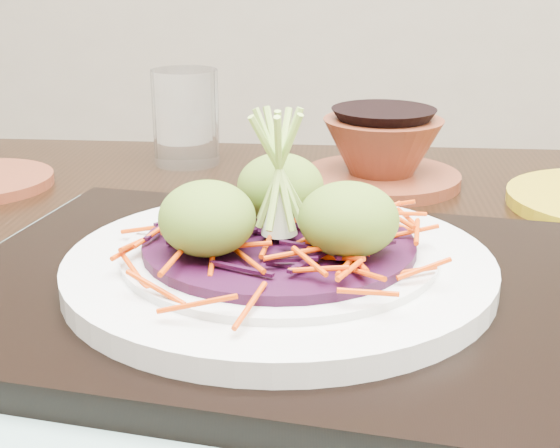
{
  "coord_description": "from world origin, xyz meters",
  "views": [
    {
      "loc": [
        -0.03,
        -0.42,
        0.98
      ],
      "look_at": [
        -0.04,
        0.06,
        0.82
      ],
      "focal_mm": 50.0,
      "sensor_mm": 36.0,
      "label": 1
    }
  ],
  "objects_px": {
    "serving_tray": "(279,291)",
    "terracotta_bowl_set": "(382,155)",
    "water_glass": "(186,117)",
    "white_plate": "(279,264)",
    "dining_table": "(251,397)"
  },
  "relations": [
    {
      "from": "dining_table",
      "to": "serving_tray",
      "type": "relative_size",
      "value": 3.03
    },
    {
      "from": "dining_table",
      "to": "white_plate",
      "type": "relative_size",
      "value": 4.66
    },
    {
      "from": "dining_table",
      "to": "serving_tray",
      "type": "xyz_separation_m",
      "value": [
        0.02,
        -0.06,
        0.11
      ]
    },
    {
      "from": "serving_tray",
      "to": "white_plate",
      "type": "xyz_separation_m",
      "value": [
        -0.0,
        0.0,
        0.02
      ]
    },
    {
      "from": "serving_tray",
      "to": "dining_table",
      "type": "bearing_deg",
      "value": 124.61
    },
    {
      "from": "serving_tray",
      "to": "terracotta_bowl_set",
      "type": "height_order",
      "value": "terracotta_bowl_set"
    },
    {
      "from": "water_glass",
      "to": "terracotta_bowl_set",
      "type": "bearing_deg",
      "value": -20.75
    },
    {
      "from": "white_plate",
      "to": "terracotta_bowl_set",
      "type": "height_order",
      "value": "terracotta_bowl_set"
    },
    {
      "from": "dining_table",
      "to": "serving_tray",
      "type": "distance_m",
      "value": 0.13
    },
    {
      "from": "terracotta_bowl_set",
      "to": "water_glass",
      "type": "bearing_deg",
      "value": 159.25
    },
    {
      "from": "dining_table",
      "to": "water_glass",
      "type": "relative_size",
      "value": 12.42
    },
    {
      "from": "dining_table",
      "to": "white_plate",
      "type": "distance_m",
      "value": 0.15
    },
    {
      "from": "white_plate",
      "to": "terracotta_bowl_set",
      "type": "bearing_deg",
      "value": 72.22
    },
    {
      "from": "dining_table",
      "to": "water_glass",
      "type": "height_order",
      "value": "water_glass"
    },
    {
      "from": "water_glass",
      "to": "terracotta_bowl_set",
      "type": "height_order",
      "value": "water_glass"
    }
  ]
}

